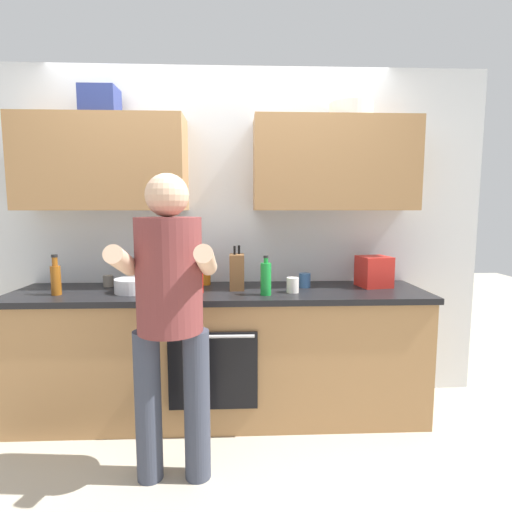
# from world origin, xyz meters

# --- Properties ---
(ground_plane) EXTENTS (12.00, 12.00, 0.00)m
(ground_plane) POSITION_xyz_m (0.00, 0.00, 0.00)
(ground_plane) COLOR #B2A893
(back_wall_unit) EXTENTS (4.00, 0.38, 2.50)m
(back_wall_unit) POSITION_xyz_m (0.00, 0.27, 1.50)
(back_wall_unit) COLOR silver
(back_wall_unit) RESTS_ON ground
(counter) EXTENTS (2.84, 0.67, 0.90)m
(counter) POSITION_xyz_m (-0.00, -0.00, 0.45)
(counter) COLOR #A37547
(counter) RESTS_ON ground
(person_standing) EXTENTS (0.49, 0.45, 1.64)m
(person_standing) POSITION_xyz_m (-0.23, -0.68, 0.97)
(person_standing) COLOR #383D4C
(person_standing) RESTS_ON ground
(bottle_hotsauce) EXTENTS (0.06, 0.06, 0.28)m
(bottle_hotsauce) POSITION_xyz_m (-0.14, -0.08, 1.02)
(bottle_hotsauce) COLOR red
(bottle_hotsauce) RESTS_ON counter
(bottle_juice) EXTENTS (0.07, 0.07, 0.22)m
(bottle_juice) POSITION_xyz_m (-0.11, 0.21, 0.99)
(bottle_juice) COLOR orange
(bottle_juice) RESTS_ON counter
(bottle_wine) EXTENTS (0.07, 0.07, 0.21)m
(bottle_wine) POSITION_xyz_m (-0.57, 0.19, 0.99)
(bottle_wine) COLOR #471419
(bottle_wine) RESTS_ON counter
(bottle_soda) EXTENTS (0.07, 0.07, 0.26)m
(bottle_soda) POSITION_xyz_m (0.31, -0.16, 1.01)
(bottle_soda) COLOR #198C33
(bottle_soda) RESTS_ON counter
(bottle_syrup) EXTENTS (0.06, 0.06, 0.27)m
(bottle_syrup) POSITION_xyz_m (-1.06, -0.10, 1.01)
(bottle_syrup) COLOR #8C4C14
(bottle_syrup) RESTS_ON counter
(cup_coffee) EXTENTS (0.08, 0.08, 0.10)m
(cup_coffee) POSITION_xyz_m (0.49, -0.09, 0.95)
(cup_coffee) COLOR white
(cup_coffee) RESTS_ON counter
(cup_tea) EXTENTS (0.08, 0.08, 0.10)m
(cup_tea) POSITION_xyz_m (0.60, 0.08, 0.95)
(cup_tea) COLOR #33598C
(cup_tea) RESTS_ON counter
(cup_stoneware) EXTENTS (0.07, 0.07, 0.08)m
(cup_stoneware) POSITION_xyz_m (-0.82, 0.17, 0.94)
(cup_stoneware) COLOR slate
(cup_stoneware) RESTS_ON counter
(mixing_bowl) EXTENTS (0.26, 0.26, 0.09)m
(mixing_bowl) POSITION_xyz_m (-0.58, -0.04, 0.95)
(mixing_bowl) COLOR silver
(mixing_bowl) RESTS_ON counter
(knife_block) EXTENTS (0.10, 0.14, 0.31)m
(knife_block) POSITION_xyz_m (0.12, 0.03, 1.03)
(knife_block) COLOR brown
(knife_block) RESTS_ON counter
(grocery_bag_crisps) EXTENTS (0.24, 0.24, 0.22)m
(grocery_bag_crisps) POSITION_xyz_m (1.11, 0.09, 1.01)
(grocery_bag_crisps) COLOR red
(grocery_bag_crisps) RESTS_ON counter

